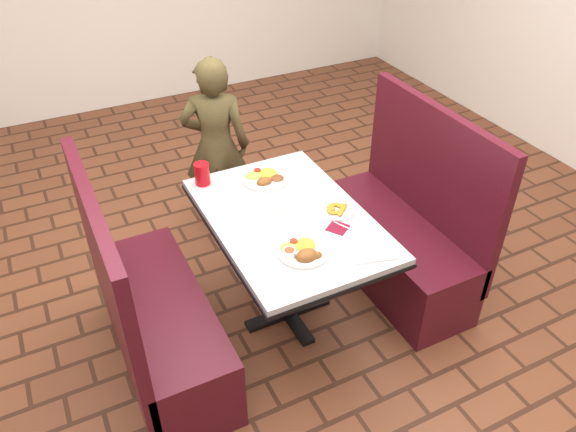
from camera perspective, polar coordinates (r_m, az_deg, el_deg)
The scene contains 14 objects.
dining_table at distance 3.08m, azimuth 0.00°, elevation -1.45°, with size 0.81×1.21×0.75m.
booth_bench_left at distance 3.12m, azimuth -13.46°, elevation -10.17°, with size 0.47×1.20×1.17m.
booth_bench_right at distance 3.64m, azimuth 11.33°, elevation -2.06°, with size 0.47×1.20×1.17m.
diner_person at distance 3.94m, azimuth -7.32°, elevation 7.02°, with size 0.47×0.31×1.28m, color brown.
near_dinner_plate at distance 2.76m, azimuth 1.51°, elevation -3.37°, with size 0.26×0.26×0.08m.
far_dinner_plate at distance 3.32m, azimuth -2.34°, elevation 4.10°, with size 0.28×0.28×0.07m.
plantain_plate at distance 3.06m, azimuth 4.93°, elevation 0.64°, with size 0.19×0.19×0.03m.
maroon_napkin at distance 2.95m, azimuth 5.08°, elevation -1.20°, with size 0.10×0.10×0.00m, color maroon.
spoon_utensil at distance 2.96m, azimuth 5.61°, elevation -1.02°, with size 0.01×0.12×0.00m, color silver.
red_tumbler at distance 3.30m, azimuth -8.72°, elevation 4.26°, with size 0.09×0.09×0.13m, color red.
paper_napkin at distance 2.81m, azimuth 8.60°, elevation -3.55°, with size 0.21×0.16×0.01m, color white.
knife_utensil at distance 2.77m, azimuth 2.22°, elevation -3.69°, with size 0.01×0.17×0.00m, color silver.
fork_utensil at distance 2.73m, azimuth 1.14°, elevation -4.39°, with size 0.01×0.15×0.00m, color silver.
lettuce_shreds at distance 3.08m, azimuth 0.17°, elevation 0.80°, with size 0.28×0.32×0.00m, color #8AC14D, non-canonical shape.
Camera 1 is at (-1.10, -2.19, 2.53)m, focal length 35.00 mm.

